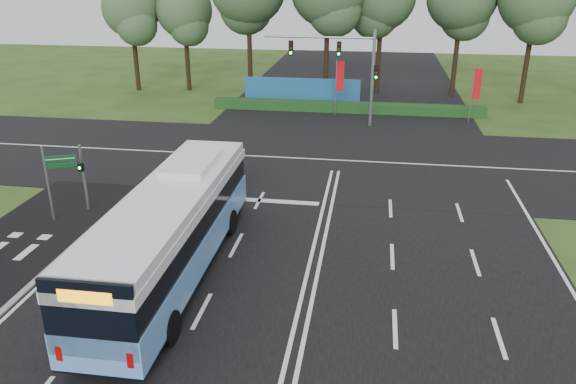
# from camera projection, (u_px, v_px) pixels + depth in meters

# --- Properties ---
(ground) EXTENTS (120.00, 120.00, 0.00)m
(ground) POSITION_uv_depth(u_px,v_px,m) (313.00, 252.00, 23.57)
(ground) COLOR #2A4617
(ground) RESTS_ON ground
(road_main) EXTENTS (20.00, 120.00, 0.04)m
(road_main) POSITION_uv_depth(u_px,v_px,m) (313.00, 251.00, 23.56)
(road_main) COLOR black
(road_main) RESTS_ON ground
(road_cross) EXTENTS (120.00, 14.00, 0.05)m
(road_cross) POSITION_uv_depth(u_px,v_px,m) (335.00, 160.00, 34.55)
(road_cross) COLOR black
(road_cross) RESTS_ON ground
(kerb_strip) EXTENTS (0.25, 18.00, 0.12)m
(kerb_strip) POSITION_uv_depth(u_px,v_px,m) (51.00, 267.00, 22.22)
(kerb_strip) COLOR gray
(kerb_strip) RESTS_ON ground
(city_bus) EXTENTS (2.94, 13.17, 3.77)m
(city_bus) POSITION_uv_depth(u_px,v_px,m) (172.00, 230.00, 21.14)
(city_bus) COLOR #6098DF
(city_bus) RESTS_ON ground
(pedestrian_signal) EXTENTS (0.29, 0.41, 3.33)m
(pedestrian_signal) POSITION_uv_depth(u_px,v_px,m) (83.00, 176.00, 26.86)
(pedestrian_signal) COLOR gray
(pedestrian_signal) RESTS_ON ground
(street_sign) EXTENTS (1.33, 0.63, 3.67)m
(street_sign) POSITION_uv_depth(u_px,v_px,m) (54.00, 174.00, 25.61)
(street_sign) COLOR gray
(street_sign) RESTS_ON ground
(banner_flag_mid) EXTENTS (0.65, 0.07, 4.40)m
(banner_flag_mid) POSITION_uv_depth(u_px,v_px,m) (339.00, 80.00, 43.97)
(banner_flag_mid) COLOR gray
(banner_flag_mid) RESTS_ON ground
(banner_flag_right) EXTENTS (0.62, 0.19, 4.23)m
(banner_flag_right) POSITION_uv_depth(u_px,v_px,m) (476.00, 87.00, 41.70)
(banner_flag_right) COLOR gray
(banner_flag_right) RESTS_ON ground
(traffic_light_gantry) EXTENTS (8.41, 0.28, 7.00)m
(traffic_light_gantry) POSITION_uv_depth(u_px,v_px,m) (348.00, 62.00, 40.58)
(traffic_light_gantry) COLOR gray
(traffic_light_gantry) RESTS_ON ground
(hedge) EXTENTS (22.00, 1.20, 0.80)m
(hedge) POSITION_uv_depth(u_px,v_px,m) (346.00, 107.00, 45.87)
(hedge) COLOR #153C15
(hedge) RESTS_ON ground
(blue_hoarding) EXTENTS (10.00, 0.30, 2.20)m
(blue_hoarding) POSITION_uv_depth(u_px,v_px,m) (302.00, 91.00, 48.46)
(blue_hoarding) COLOR #1A5790
(blue_hoarding) RESTS_ON ground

